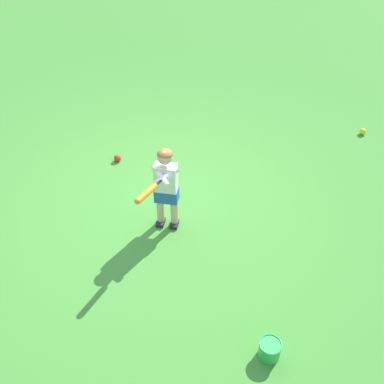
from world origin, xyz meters
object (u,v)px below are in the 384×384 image
child_batter (165,184)px  play_ball_far_left (363,131)px  play_ball_by_bucket (117,158)px  toy_bucket (270,349)px

child_batter → play_ball_far_left: 3.65m
play_ball_by_bucket → toy_bucket: toy_bucket is taller
child_batter → play_ball_far_left: bearing=112.6°
play_ball_by_bucket → play_ball_far_left: size_ratio=1.00×
play_ball_by_bucket → toy_bucket: size_ratio=0.47×
child_batter → play_ball_by_bucket: 1.64m
child_batter → toy_bucket: (1.90, 0.63, -0.55)m
toy_bucket → child_batter: bearing=-161.5°
child_batter → play_ball_by_bucket: size_ratio=10.61×
child_batter → toy_bucket: size_ratio=5.00×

